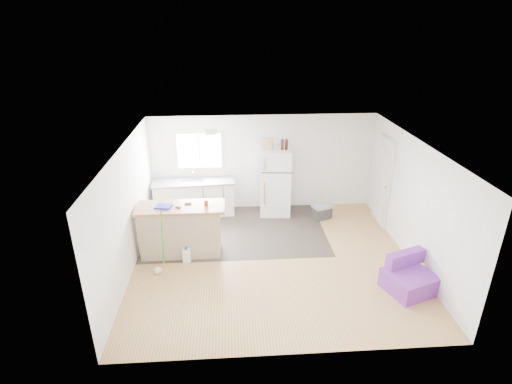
% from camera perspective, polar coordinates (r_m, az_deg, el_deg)
% --- Properties ---
extents(room, '(5.51, 5.01, 2.41)m').
position_cam_1_polar(room, '(7.63, 2.58, -2.04)').
color(room, '#9C7441').
rests_on(room, ground).
extents(vinyl_zone, '(4.05, 2.50, 0.00)m').
position_cam_1_polar(vinyl_zone, '(9.25, -2.90, -5.52)').
color(vinyl_zone, '#312924').
rests_on(vinyl_zone, floor).
extents(window, '(1.18, 0.06, 0.98)m').
position_cam_1_polar(window, '(9.80, -8.10, 5.85)').
color(window, white).
rests_on(window, back_wall).
extents(interior_door, '(0.11, 0.92, 2.10)m').
position_cam_1_polar(interior_door, '(9.74, 17.66, 1.50)').
color(interior_door, white).
rests_on(interior_door, right_wall).
extents(ceiling_fixture, '(0.30, 0.30, 0.07)m').
position_cam_1_polar(ceiling_fixture, '(8.32, -6.54, 8.56)').
color(ceiling_fixture, white).
rests_on(ceiling_fixture, ceiling).
extents(kitchen_cabinets, '(2.01, 0.75, 1.15)m').
position_cam_1_polar(kitchen_cabinets, '(9.93, -8.80, -0.76)').
color(kitchen_cabinets, white).
rests_on(kitchen_cabinets, floor).
extents(peninsula, '(1.76, 0.67, 1.08)m').
position_cam_1_polar(peninsula, '(8.29, -10.68, -5.32)').
color(peninsula, tan).
rests_on(peninsula, floor).
extents(refrigerator, '(0.78, 0.75, 1.66)m').
position_cam_1_polar(refrigerator, '(9.75, 2.76, 1.47)').
color(refrigerator, white).
rests_on(refrigerator, floor).
extents(cooler, '(0.53, 0.45, 0.34)m').
position_cam_1_polar(cooler, '(9.86, 9.39, -2.77)').
color(cooler, '#323234').
rests_on(cooler, floor).
extents(purple_seat, '(0.97, 0.96, 0.64)m').
position_cam_1_polar(purple_seat, '(7.79, 20.94, -11.41)').
color(purple_seat, purple).
rests_on(purple_seat, floor).
extents(cleaner_jug, '(0.16, 0.12, 0.34)m').
position_cam_1_polar(cleaner_jug, '(8.19, -9.87, -8.90)').
color(cleaner_jug, white).
rests_on(cleaner_jug, floor).
extents(mop, '(0.28, 0.38, 1.37)m').
position_cam_1_polar(mop, '(7.93, -13.70, -9.73)').
color(mop, green).
rests_on(mop, floor).
extents(red_cup, '(0.10, 0.10, 0.12)m').
position_cam_1_polar(red_cup, '(7.97, -7.15, -1.53)').
color(red_cup, red).
rests_on(red_cup, peninsula).
extents(blue_tray, '(0.34, 0.28, 0.04)m').
position_cam_1_polar(blue_tray, '(8.06, -13.08, -2.03)').
color(blue_tray, '#1528CE').
rests_on(blue_tray, peninsula).
extents(tool_a, '(0.14, 0.05, 0.03)m').
position_cam_1_polar(tool_a, '(8.10, -9.67, -1.61)').
color(tool_a, black).
rests_on(tool_a, peninsula).
extents(tool_b, '(0.11, 0.08, 0.03)m').
position_cam_1_polar(tool_b, '(7.97, -11.06, -2.17)').
color(tool_b, black).
rests_on(tool_b, peninsula).
extents(cardboard_box, '(0.22, 0.15, 0.30)m').
position_cam_1_polar(cardboard_box, '(9.34, 1.74, 6.85)').
color(cardboard_box, tan).
rests_on(cardboard_box, refrigerator).
extents(bottle_left, '(0.09, 0.09, 0.25)m').
position_cam_1_polar(bottle_left, '(9.41, 3.79, 6.77)').
color(bottle_left, '#321309').
rests_on(bottle_left, refrigerator).
extents(bottle_right, '(0.07, 0.07, 0.25)m').
position_cam_1_polar(bottle_right, '(9.42, 4.37, 6.78)').
color(bottle_right, '#321309').
rests_on(bottle_right, refrigerator).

